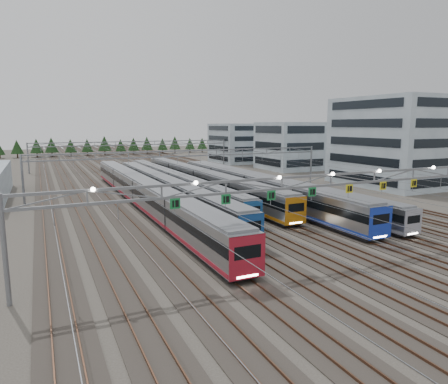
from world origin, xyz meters
name	(u,v)px	position (x,y,z in m)	size (l,w,h in m)	color
ground	(328,252)	(0.00, 0.00, 0.00)	(400.00, 400.00, 0.00)	#47423A
track_bed	(126,159)	(0.00, 100.00, 1.49)	(54.00, 260.00, 5.42)	#2D2823
train_a	(143,192)	(-11.25, 29.92, 2.33)	(3.18, 68.17, 4.15)	black
train_b	(165,188)	(-6.75, 33.17, 2.17)	(2.94, 59.51, 3.83)	black
train_c	(175,181)	(-2.25, 41.67, 1.96)	(2.63, 61.09, 3.42)	black
train_d	(201,180)	(2.25, 39.78, 2.25)	(3.07, 62.31, 4.00)	black
train_e	(252,187)	(6.75, 27.78, 2.30)	(3.13, 56.06, 4.09)	black
train_f	(265,184)	(11.25, 31.30, 1.95)	(2.62, 63.72, 3.41)	black
gantry_near	(331,182)	(-0.05, -0.12, 7.09)	(56.36, 0.61, 8.08)	gray
gantry_mid	(189,158)	(0.00, 40.00, 6.39)	(56.36, 0.36, 8.00)	gray
gantry_far	(135,146)	(0.00, 85.00, 6.39)	(56.36, 0.36, 8.00)	gray
depot_bldg_south	(395,142)	(42.03, 30.45, 9.05)	(18.00, 22.00, 18.09)	#8F9FAB
depot_bldg_mid	(289,146)	(39.21, 65.24, 6.63)	(14.00, 16.00, 13.25)	#8F9FAB
depot_bldg_north	(247,143)	(39.44, 90.43, 6.46)	(22.00, 18.00, 12.92)	#8F9FAB
treeline	(111,145)	(2.25, 141.82, 4.23)	(100.10, 5.60, 7.02)	#332114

